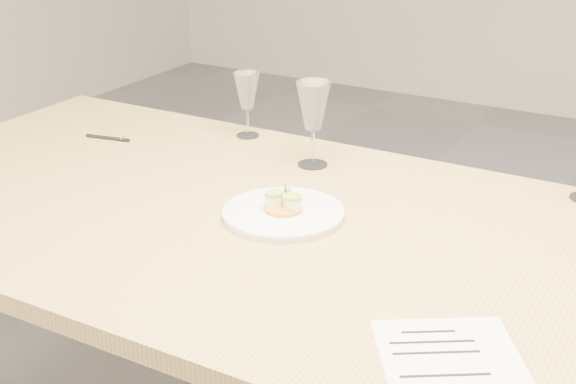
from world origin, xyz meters
The scene contains 6 objects.
dining_table centered at (0.00, 0.00, 0.68)m, with size 2.40×1.00×0.75m.
dinner_plate centered at (-0.18, 0.02, 0.76)m, with size 0.26×0.26×0.07m.
recipe_sheet centered at (0.31, -0.32, 0.75)m, with size 0.33×0.34×0.00m.
ballpoint_pen centered at (-0.84, 0.22, 0.75)m, with size 0.13×0.04×0.01m.
wine_glass_0 centered at (-0.53, 0.43, 0.87)m, with size 0.07×0.07×0.18m.
wine_glass_1 centered at (-0.27, 0.32, 0.90)m, with size 0.08×0.08×0.21m.
Camera 1 is at (0.59, -1.31, 1.46)m, focal length 50.00 mm.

